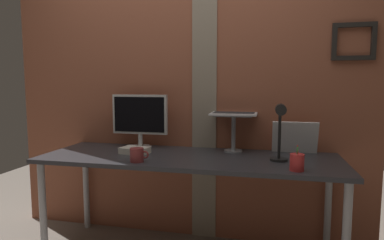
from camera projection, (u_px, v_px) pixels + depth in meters
brick_wall_back at (186, 78)px, 2.72m from camera, size 3.00×0.16×2.64m
desk at (189, 165)px, 2.37m from camera, size 2.13×0.70×0.76m
monitor at (140, 117)px, 2.66m from camera, size 0.46×0.18×0.43m
laptop_stand at (234, 127)px, 2.50m from camera, size 0.28×0.22×0.29m
laptop at (235, 106)px, 2.54m from camera, size 0.35×0.28×0.23m
whiteboard_panel at (295, 138)px, 2.44m from camera, size 0.33×0.09×0.24m
desk_lamp at (280, 126)px, 2.15m from camera, size 0.12×0.20×0.39m
pen_cup at (297, 162)px, 1.96m from camera, size 0.08×0.08×0.16m
coffee_mug at (137, 155)px, 2.18m from camera, size 0.13×0.09×0.09m
paper_clutter_stack at (135, 150)px, 2.45m from camera, size 0.23×0.18×0.05m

